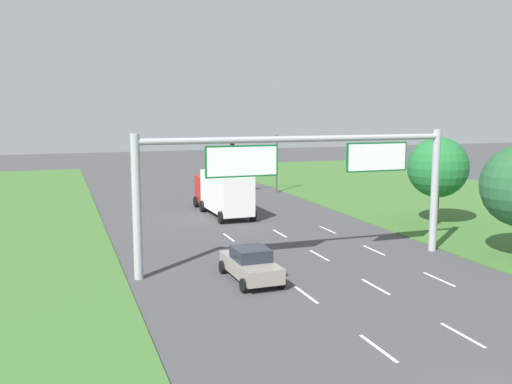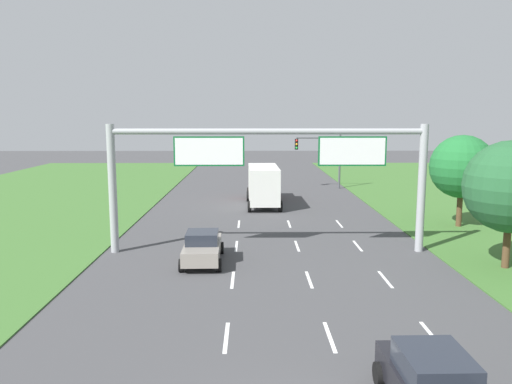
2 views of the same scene
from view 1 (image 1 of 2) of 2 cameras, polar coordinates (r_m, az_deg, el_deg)
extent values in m
cube|color=white|center=(20.71, 12.11, -15.01)|extent=(0.14, 2.40, 0.01)
cube|color=white|center=(25.67, 5.04, -10.19)|extent=(0.14, 2.40, 0.01)
cube|color=white|center=(30.99, 0.45, -6.89)|extent=(0.14, 2.40, 0.01)
cube|color=white|center=(36.53, -2.74, -4.55)|extent=(0.14, 2.40, 0.01)
cube|color=white|center=(22.62, 19.92, -13.28)|extent=(0.14, 2.40, 0.01)
cube|color=white|center=(27.23, 11.86, -9.24)|extent=(0.14, 2.40, 0.01)
cube|color=white|center=(32.30, 6.34, -6.31)|extent=(0.14, 2.40, 0.01)
cube|color=white|center=(37.65, 2.39, -4.16)|extent=(0.14, 2.40, 0.01)
cube|color=white|center=(29.14, 17.83, -8.30)|extent=(0.14, 2.40, 0.01)
cube|color=white|center=(33.92, 11.71, -5.72)|extent=(0.14, 2.40, 0.01)
cube|color=white|center=(39.05, 7.18, -3.76)|extent=(0.14, 2.40, 0.01)
cube|color=gray|center=(27.41, -0.55, -7.48)|extent=(1.87, 4.35, 0.71)
cube|color=#232833|center=(27.21, -0.52, -6.20)|extent=(1.63, 1.80, 0.58)
cylinder|color=black|center=(28.70, -3.37, -7.50)|extent=(0.23, 0.64, 0.64)
cylinder|color=black|center=(29.26, 0.06, -7.17)|extent=(0.23, 0.64, 0.64)
cylinder|color=black|center=(25.78, -1.23, -9.34)|extent=(0.23, 0.64, 0.64)
cylinder|color=black|center=(26.40, 2.54, -8.91)|extent=(0.23, 0.64, 0.64)
cube|color=#B21E19|center=(47.41, -4.56, 0.32)|extent=(2.25, 2.15, 2.20)
cube|color=silver|center=(43.25, -2.98, 0.01)|extent=(2.50, 6.31, 2.88)
cylinder|color=black|center=(47.76, -6.02, -0.98)|extent=(0.30, 0.91, 0.90)
cylinder|color=black|center=(48.36, -3.42, -0.83)|extent=(0.30, 0.91, 0.90)
cylinder|color=black|center=(45.54, -5.38, -1.43)|extent=(0.30, 0.91, 0.90)
cylinder|color=black|center=(46.22, -2.49, -1.25)|extent=(0.30, 0.91, 0.90)
cylinder|color=black|center=(40.76, -3.51, -2.56)|extent=(0.30, 0.91, 0.90)
cylinder|color=black|center=(41.52, -0.31, -2.34)|extent=(0.30, 0.91, 0.90)
cylinder|color=#9EA0A5|center=(27.61, -11.83, -1.53)|extent=(0.44, 0.44, 7.00)
cylinder|color=#9EA0A5|center=(34.06, 17.43, 0.11)|extent=(0.44, 0.44, 7.00)
cylinder|color=#9EA0A5|center=(29.52, 4.44, 5.31)|extent=(16.80, 0.32, 0.32)
cube|color=#0C5B28|center=(28.48, -1.41, 3.09)|extent=(3.79, 0.12, 1.59)
cube|color=white|center=(28.42, -1.37, 3.08)|extent=(3.63, 0.01, 1.43)
cube|color=#0C5B28|center=(31.69, 11.99, 3.45)|extent=(3.67, 0.12, 1.59)
cube|color=white|center=(31.63, 12.05, 3.44)|extent=(3.51, 0.01, 1.43)
cylinder|color=#47494F|center=(55.61, 2.07, 2.82)|extent=(0.20, 0.20, 5.60)
cylinder|color=#47494F|center=(54.65, -0.13, 5.30)|extent=(4.50, 0.14, 0.14)
cube|color=black|center=(53.99, -2.39, 4.57)|extent=(0.32, 0.36, 1.10)
sphere|color=red|center=(53.78, -2.33, 4.95)|extent=(0.22, 0.22, 0.22)
sphere|color=orange|center=(53.80, -2.33, 4.56)|extent=(0.22, 0.22, 0.22)
sphere|color=green|center=(53.83, -2.33, 4.16)|extent=(0.22, 0.22, 0.22)
cylinder|color=#513823|center=(42.00, 17.56, -1.48)|extent=(0.37, 0.37, 2.53)
sphere|color=#1F6A30|center=(41.63, 17.73, 2.37)|extent=(4.20, 4.20, 4.20)
camera|label=2|loc=(10.95, 69.18, -1.17)|focal=35.00mm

